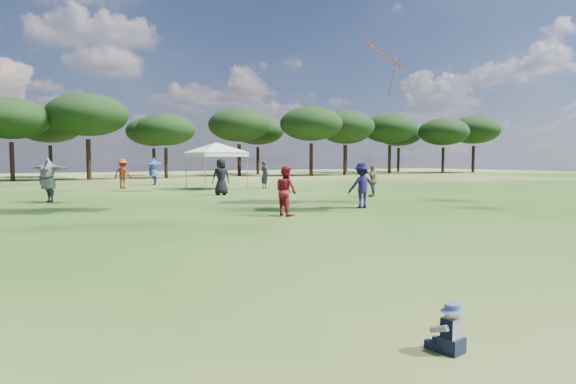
% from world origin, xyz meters
% --- Properties ---
extents(tree_line, '(108.78, 17.63, 7.77)m').
position_xyz_m(tree_line, '(2.39, 47.41, 5.42)').
color(tree_line, black).
rests_on(tree_line, ground).
extents(tent_right, '(5.83, 5.83, 3.11)m').
position_xyz_m(tent_right, '(7.98, 26.09, 2.68)').
color(tent_right, gray).
rests_on(tent_right, ground).
extents(toddler, '(0.33, 0.35, 0.46)m').
position_xyz_m(toddler, '(0.67, 1.90, 0.21)').
color(toddler, black).
rests_on(toddler, ground).
extents(festival_crowd, '(31.59, 22.85, 1.90)m').
position_xyz_m(festival_crowd, '(-0.16, 22.73, 0.89)').
color(festival_crowd, maroon).
rests_on(festival_crowd, ground).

